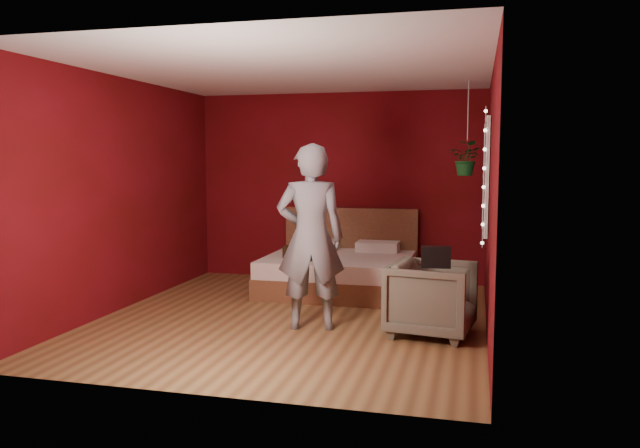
% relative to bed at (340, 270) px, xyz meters
% --- Properties ---
extents(floor, '(4.50, 4.50, 0.00)m').
position_rel_bed_xyz_m(floor, '(-0.19, -1.50, -0.26)').
color(floor, olive).
rests_on(floor, ground).
extents(room_walls, '(4.04, 4.54, 2.62)m').
position_rel_bed_xyz_m(room_walls, '(-0.19, -1.50, 1.41)').
color(room_walls, maroon).
rests_on(room_walls, ground).
extents(window, '(0.05, 0.97, 1.27)m').
position_rel_bed_xyz_m(window, '(1.77, -0.60, 1.24)').
color(window, white).
rests_on(window, room_walls).
extents(fairy_lights, '(0.04, 0.04, 1.45)m').
position_rel_bed_xyz_m(fairy_lights, '(1.75, -1.13, 1.24)').
color(fairy_lights, silver).
rests_on(fairy_lights, room_walls).
extents(bed, '(1.85, 1.57, 1.02)m').
position_rel_bed_xyz_m(bed, '(0.00, 0.00, 0.00)').
color(bed, brown).
rests_on(bed, ground).
extents(person, '(0.76, 0.59, 1.84)m').
position_rel_bed_xyz_m(person, '(0.10, -1.84, 0.66)').
color(person, slate).
rests_on(person, ground).
extents(armchair, '(0.89, 0.87, 0.71)m').
position_rel_bed_xyz_m(armchair, '(1.29, -1.79, 0.09)').
color(armchair, '#605B4C').
rests_on(armchair, ground).
extents(handbag, '(0.27, 0.15, 0.19)m').
position_rel_bed_xyz_m(handbag, '(1.34, -2.08, 0.54)').
color(handbag, black).
rests_on(handbag, armchair).
extents(throw_pillow, '(0.56, 0.56, 0.15)m').
position_rel_bed_xyz_m(throw_pillow, '(-0.36, -0.32, 0.27)').
color(throw_pillow, '#301E10').
rests_on(throw_pillow, bed).
extents(hanging_plant, '(0.47, 0.44, 1.11)m').
position_rel_bed_xyz_m(hanging_plant, '(1.56, -0.14, 1.43)').
color(hanging_plant, silver).
rests_on(hanging_plant, room_walls).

